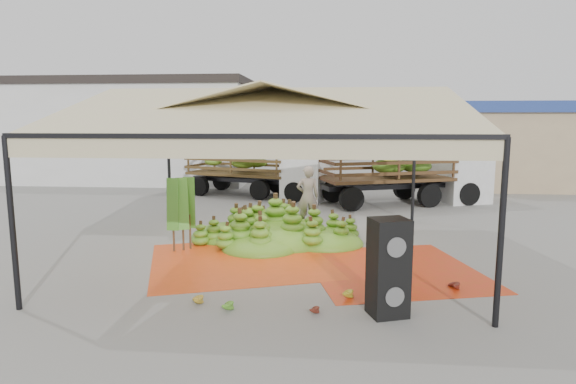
# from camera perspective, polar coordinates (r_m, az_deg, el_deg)

# --- Properties ---
(ground) EXTENTS (90.00, 90.00, 0.00)m
(ground) POSITION_cam_1_polar(r_m,az_deg,el_deg) (12.04, -1.59, -7.17)
(ground) COLOR slate
(ground) RESTS_ON ground
(canopy_tent) EXTENTS (8.10, 8.10, 4.00)m
(canopy_tent) POSITION_cam_1_polar(r_m,az_deg,el_deg) (11.59, -1.66, 8.74)
(canopy_tent) COLOR black
(canopy_tent) RESTS_ON ground
(building_white) EXTENTS (14.30, 6.30, 5.40)m
(building_white) POSITION_cam_1_polar(r_m,az_deg,el_deg) (27.93, -19.05, 6.92)
(building_white) COLOR silver
(building_white) RESTS_ON ground
(building_tan) EXTENTS (6.30, 5.30, 4.10)m
(building_tan) POSITION_cam_1_polar(r_m,az_deg,el_deg) (26.02, 24.59, 5.12)
(building_tan) COLOR tan
(building_tan) RESTS_ON ground
(tarp_left) EXTENTS (5.01, 4.89, 0.01)m
(tarp_left) POSITION_cam_1_polar(r_m,az_deg,el_deg) (11.40, -5.71, -8.08)
(tarp_left) COLOR #D54114
(tarp_left) RESTS_ON ground
(tarp_right) EXTENTS (4.32, 4.45, 0.01)m
(tarp_right) POSITION_cam_1_polar(r_m,az_deg,el_deg) (10.95, 12.29, -8.93)
(tarp_right) COLOR red
(tarp_right) RESTS_ON ground
(banana_heap) EXTENTS (6.06, 5.52, 1.06)m
(banana_heap) POSITION_cam_1_polar(r_m,az_deg,el_deg) (13.02, -1.16, -3.56)
(banana_heap) COLOR #3C7F1A
(banana_heap) RESTS_ON ground
(hand_yellow_a) EXTENTS (0.54, 0.46, 0.23)m
(hand_yellow_a) POSITION_cam_1_polar(r_m,az_deg,el_deg) (9.14, 6.50, -11.63)
(hand_yellow_a) COLOR #B09B23
(hand_yellow_a) RESTS_ON ground
(hand_yellow_b) EXTENTS (0.60, 0.55, 0.22)m
(hand_yellow_b) POSITION_cam_1_polar(r_m,az_deg,el_deg) (8.93, -11.25, -12.25)
(hand_yellow_b) COLOR gold
(hand_yellow_b) RESTS_ON ground
(hand_red_a) EXTENTS (0.43, 0.37, 0.18)m
(hand_red_a) POSITION_cam_1_polar(r_m,az_deg,el_deg) (8.43, 2.68, -13.53)
(hand_red_a) COLOR #5E2715
(hand_red_a) RESTS_ON ground
(hand_red_b) EXTENTS (0.48, 0.40, 0.21)m
(hand_red_b) POSITION_cam_1_polar(r_m,az_deg,el_deg) (10.00, 18.66, -10.28)
(hand_red_b) COLOR #5C1A15
(hand_red_b) RESTS_ON ground
(hand_green) EXTENTS (0.50, 0.42, 0.22)m
(hand_green) POSITION_cam_1_polar(r_m,az_deg,el_deg) (8.61, -7.74, -12.95)
(hand_green) COLOR #367618
(hand_green) RESTS_ON ground
(hanging_bunches) EXTENTS (3.24, 0.24, 0.20)m
(hanging_bunches) POSITION_cam_1_polar(r_m,az_deg,el_deg) (12.64, 7.89, 5.55)
(hanging_bunches) COLOR #467217
(hanging_bunches) RESTS_ON ground
(speaker_stack) EXTENTS (0.73, 0.69, 1.65)m
(speaker_stack) POSITION_cam_1_polar(r_m,az_deg,el_deg) (8.25, 11.81, -8.75)
(speaker_stack) COLOR black
(speaker_stack) RESTS_ON ground
(banana_leaves) EXTENTS (0.96, 1.36, 3.70)m
(banana_leaves) POSITION_cam_1_polar(r_m,az_deg,el_deg) (12.35, -12.56, -6.97)
(banana_leaves) COLOR #2F771F
(banana_leaves) RESTS_ON ground
(vendor) EXTENTS (0.75, 0.55, 1.88)m
(vendor) POSITION_cam_1_polar(r_m,az_deg,el_deg) (14.74, 2.35, -0.53)
(vendor) COLOR gray
(vendor) RESTS_ON ground
(truck_left) EXTENTS (6.51, 3.94, 2.12)m
(truck_left) POSITION_cam_1_polar(r_m,az_deg,el_deg) (20.66, -2.86, 3.07)
(truck_left) COLOR #533C1B
(truck_left) RESTS_ON ground
(truck_right) EXTENTS (6.96, 4.33, 2.26)m
(truck_right) POSITION_cam_1_polar(r_m,az_deg,el_deg) (19.50, 14.35, 2.76)
(truck_right) COLOR #4C3519
(truck_right) RESTS_ON ground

